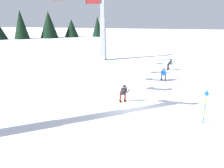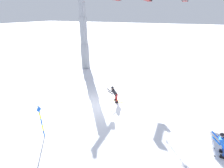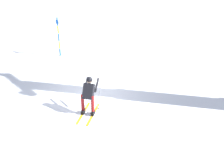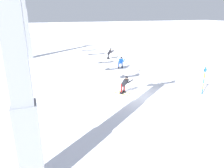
{
  "view_description": "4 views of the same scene",
  "coord_description": "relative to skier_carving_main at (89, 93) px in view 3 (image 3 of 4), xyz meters",
  "views": [
    {
      "loc": [
        -15.68,
        -2.28,
        6.57
      ],
      "look_at": [
        1.89,
        2.27,
        1.2
      ],
      "focal_mm": 35.87,
      "sensor_mm": 36.0,
      "label": 1
    },
    {
      "loc": [
        5.74,
        -10.11,
        7.12
      ],
      "look_at": [
        0.14,
        2.34,
        1.07
      ],
      "focal_mm": 25.52,
      "sensor_mm": 36.0,
      "label": 2
    },
    {
      "loc": [
        6.97,
        9.28,
        6.86
      ],
      "look_at": [
        0.41,
        1.88,
        1.44
      ],
      "focal_mm": 47.44,
      "sensor_mm": 36.0,
      "label": 3
    },
    {
      "loc": [
        -13.57,
        7.62,
        6.26
      ],
      "look_at": [
        0.51,
        2.31,
        1.12
      ],
      "focal_mm": 33.83,
      "sensor_mm": 36.0,
      "label": 4
    }
  ],
  "objects": [
    {
      "name": "skier_carving_main",
      "position": [
        0.0,
        0.0,
        0.0
      ],
      "size": [
        1.71,
        1.43,
        1.68
      ],
      "color": "yellow",
      "rests_on": "ground_plane"
    },
    {
      "name": "trail_marker_pole",
      "position": [
        -2.3,
        -5.76,
        0.33
      ],
      "size": [
        0.07,
        0.28,
        2.27
      ],
      "color": "blue",
      "rests_on": "ground_plane"
    },
    {
      "name": "ground_plane",
      "position": [
        -0.92,
        -1.06,
        -0.89
      ],
      "size": [
        260.0,
        260.0,
        0.0
      ],
      "primitive_type": "plane",
      "color": "white"
    }
  ]
}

